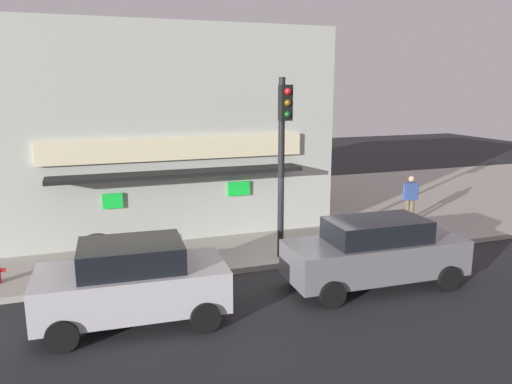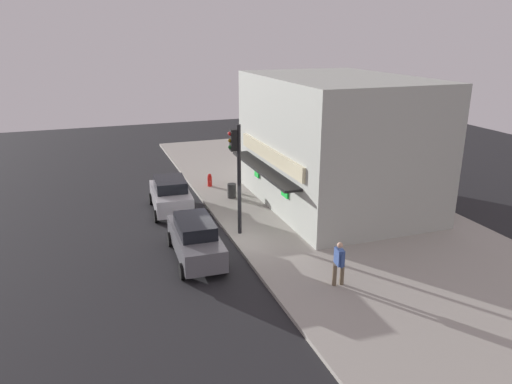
# 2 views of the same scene
# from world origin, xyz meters

# --- Properties ---
(ground_plane) EXTENTS (63.44, 63.44, 0.00)m
(ground_plane) POSITION_xyz_m (0.00, 0.00, 0.00)
(ground_plane) COLOR #232326
(sidewalk) EXTENTS (42.29, 11.88, 0.16)m
(sidewalk) POSITION_xyz_m (0.00, 5.94, 0.08)
(sidewalk) COLOR #A39E93
(sidewalk) RESTS_ON ground_plane
(corner_building) EXTENTS (10.74, 8.10, 6.78)m
(corner_building) POSITION_xyz_m (-3.18, 6.64, 3.55)
(corner_building) COLOR #ADB2A8
(corner_building) RESTS_ON sidewalk
(traffic_light) EXTENTS (0.32, 0.58, 5.09)m
(traffic_light) POSITION_xyz_m (-0.72, 0.43, 3.43)
(traffic_light) COLOR black
(traffic_light) RESTS_ON sidewalk
(fire_hydrant) EXTENTS (0.51, 0.27, 0.78)m
(fire_hydrant) POSITION_xyz_m (-8.24, 1.04, 0.54)
(fire_hydrant) COLOR red
(fire_hydrant) RESTS_ON sidewalk
(trash_can) EXTENTS (0.49, 0.49, 0.80)m
(trash_can) POSITION_xyz_m (-5.76, 1.68, 0.57)
(trash_can) COLOR #2D2D2D
(trash_can) RESTS_ON sidewalk
(pedestrian) EXTENTS (0.63, 0.47, 1.70)m
(pedestrian) POSITION_xyz_m (5.14, 2.46, 1.11)
(pedestrian) COLOR brown
(pedestrian) RESTS_ON sidewalk
(parked_car_silver) EXTENTS (4.07, 2.23, 1.78)m
(parked_car_silver) POSITION_xyz_m (-5.14, -1.87, 0.91)
(parked_car_silver) COLOR #B7B7BC
(parked_car_silver) RESTS_ON ground_plane
(parked_car_grey) EXTENTS (4.63, 2.00, 1.76)m
(parked_car_grey) POSITION_xyz_m (0.87, -1.92, 0.90)
(parked_car_grey) COLOR slate
(parked_car_grey) RESTS_ON ground_plane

